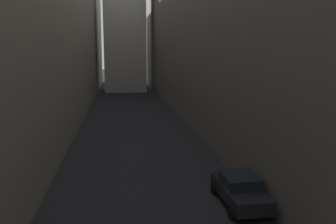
% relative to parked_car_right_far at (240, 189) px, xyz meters
% --- Properties ---
extents(ground_plane, '(264.00, 264.00, 0.00)m').
position_rel_parked_car_right_far_xyz_m(ground_plane, '(-4.40, 24.55, -0.78)').
color(ground_plane, black).
extents(building_block_left, '(14.38, 108.00, 20.17)m').
position_rel_parked_car_right_far_xyz_m(building_block_left, '(-17.09, 26.55, 9.31)').
color(building_block_left, '#756B5B').
rests_on(building_block_left, ground).
extents(building_block_right, '(11.41, 108.00, 20.13)m').
position_rel_parked_car_right_far_xyz_m(building_block_right, '(6.80, 26.55, 9.29)').
color(building_block_right, '#60594F').
rests_on(building_block_right, ground).
extents(parked_car_right_far, '(2.03, 4.52, 1.50)m').
position_rel_parked_car_right_far_xyz_m(parked_car_right_far, '(0.00, 0.00, 0.00)').
color(parked_car_right_far, black).
rests_on(parked_car_right_far, ground).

